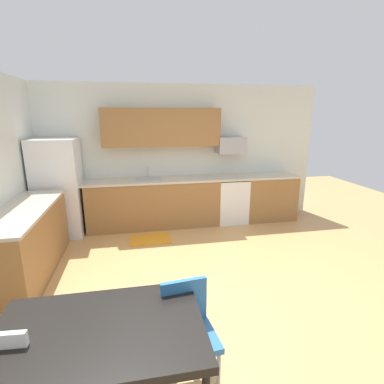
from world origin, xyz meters
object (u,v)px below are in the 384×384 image
Objects in this scene: refrigerator at (59,188)px; chair_far_side at (11,366)px; chair_near_table at (188,326)px; oven_range at (230,199)px; microwave at (231,145)px; dining_table at (100,336)px.

refrigerator reaches higher than chair_far_side.
chair_near_table is 1.00× the size of chair_far_side.
oven_range is 4.60m from chair_far_side.
chair_far_side is at bearing -126.66° from oven_range.
microwave is 4.49m from dining_table.
refrigerator is at bearing -176.81° from microwave.
microwave reaches higher than chair_far_side.
microwave is at bearing 54.07° from chair_far_side.
chair_far_side is (0.49, -3.61, -0.36)m from refrigerator.
oven_range is at bearing 53.34° from chair_far_side.
chair_far_side is at bearing -173.21° from chair_near_table.
dining_table is at bearing -162.68° from chair_near_table.
refrigerator is at bearing 97.67° from chair_far_side.
microwave is (-0.00, 0.10, 1.09)m from oven_range.
microwave is at bearing 3.19° from refrigerator.
dining_table is at bearing -119.29° from microwave.
microwave is 0.64× the size of chair_near_table.
chair_far_side is (-2.75, -3.79, -1.04)m from microwave.
chair_far_side is (-0.59, 0.05, -0.18)m from dining_table.
chair_near_table is 1.24m from chair_far_side.
chair_near_table is at bearing -113.21° from oven_range.
oven_range is 3.86m from chair_near_table.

